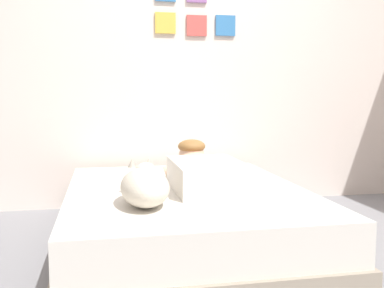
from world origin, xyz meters
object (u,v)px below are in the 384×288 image
(dog, at_px, (145,185))
(coffee_cup, at_px, (205,173))
(cell_phone, at_px, (236,188))
(person_lying, at_px, (202,170))
(pillow, at_px, (201,165))
(bed, at_px, (186,216))

(dog, xyz_separation_m, coffee_cup, (0.49, 0.68, -0.07))
(dog, bearing_deg, cell_phone, 26.14)
(person_lying, bearing_deg, pillow, 78.43)
(coffee_cup, xyz_separation_m, cell_phone, (0.11, -0.38, -0.03))
(person_lying, xyz_separation_m, coffee_cup, (0.08, 0.25, -0.07))
(bed, xyz_separation_m, cell_phone, (0.31, -0.08, 0.19))
(person_lying, distance_m, dog, 0.60)
(pillow, height_order, coffee_cup, pillow)
(bed, bearing_deg, cell_phone, -14.17)
(dog, bearing_deg, bed, 51.89)
(bed, bearing_deg, person_lying, 24.62)
(person_lying, relative_size, coffee_cup, 7.36)
(cell_phone, bearing_deg, bed, 165.83)
(pillow, xyz_separation_m, dog, (-0.52, -0.95, 0.05))
(pillow, xyz_separation_m, coffee_cup, (-0.03, -0.27, -0.02))
(pillow, distance_m, coffee_cup, 0.28)
(bed, height_order, pillow, pillow)
(coffee_cup, bearing_deg, person_lying, -106.89)
(dog, height_order, coffee_cup, dog)
(dog, distance_m, coffee_cup, 0.84)
(bed, relative_size, coffee_cup, 15.50)
(bed, relative_size, dog, 3.37)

